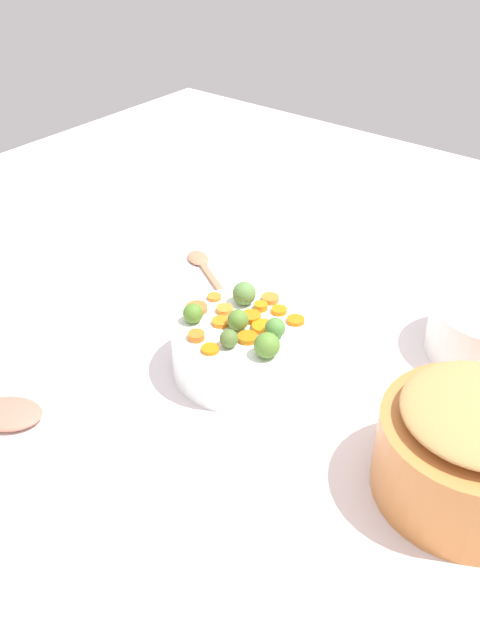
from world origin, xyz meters
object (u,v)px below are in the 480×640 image
wooden_spoon (206,270)px  ham_plate (16,418)px  serving_bowl_carrots (240,348)px  metal_pot (471,457)px

wooden_spoon → ham_plate: 0.56m
serving_bowl_carrots → wooden_spoon: bearing=140.6°
serving_bowl_carrots → ham_plate: serving_bowl_carrots is taller
metal_pot → ham_plate: bearing=-153.4°
serving_bowl_carrots → metal_pot: metal_pot is taller
metal_pot → wooden_spoon: (-0.71, 0.24, -0.06)m
wooden_spoon → metal_pot: bearing=-18.7°
wooden_spoon → ham_plate: same height
metal_pot → ham_plate: (-0.64, -0.32, -0.06)m
wooden_spoon → ham_plate: bearing=-83.1°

